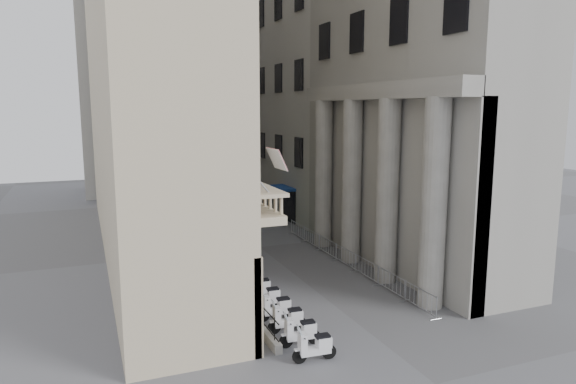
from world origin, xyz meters
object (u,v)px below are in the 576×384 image
at_px(info_kiosk, 202,227).
at_px(pedestrian_a, 242,205).
at_px(security_tent, 204,207).
at_px(scooter_0, 315,361).
at_px(street_lamp, 198,176).
at_px(pedestrian_b, 243,200).

relative_size(info_kiosk, pedestrian_a, 1.00).
distance_m(security_tent, info_kiosk, 3.80).
distance_m(scooter_0, street_lamp, 18.66).
bearing_deg(scooter_0, info_kiosk, 3.40).
xyz_separation_m(street_lamp, pedestrian_a, (5.90, 9.47, -4.08)).
relative_size(security_tent, street_lamp, 0.52).
bearing_deg(pedestrian_a, street_lamp, 67.15).
relative_size(security_tent, pedestrian_a, 2.57).
relative_size(street_lamp, pedestrian_a, 4.95).
bearing_deg(street_lamp, security_tent, -60.62).
xyz_separation_m(street_lamp, pedestrian_b, (6.74, 12.10, -4.14)).
height_order(security_tent, pedestrian_a, security_tent).
bearing_deg(info_kiosk, scooter_0, -91.48).
distance_m(scooter_0, pedestrian_b, 30.74).
relative_size(security_tent, pedestrian_b, 2.78).
height_order(security_tent, info_kiosk, security_tent).
bearing_deg(security_tent, pedestrian_a, 61.37).
bearing_deg(street_lamp, info_kiosk, 95.02).
distance_m(security_tent, pedestrian_b, 14.89).
height_order(pedestrian_a, pedestrian_b, pedestrian_a).
height_order(info_kiosk, pedestrian_a, same).
xyz_separation_m(scooter_0, pedestrian_a, (5.35, 27.47, 0.83)).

